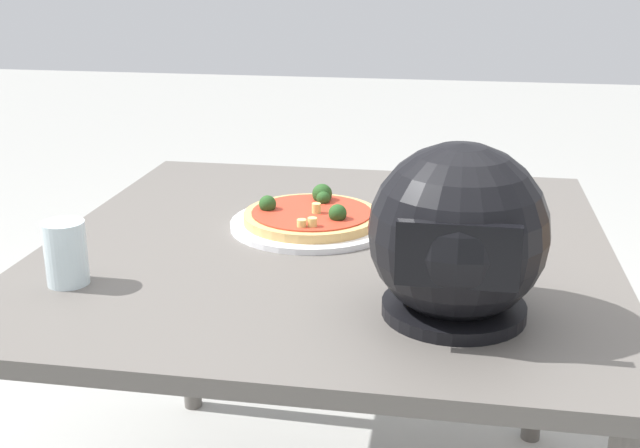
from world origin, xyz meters
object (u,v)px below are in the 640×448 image
pizza (312,215)px  motorcycle_helmet (458,236)px  drinking_glass (66,253)px  dining_table (329,276)px

pizza → motorcycle_helmet: motorcycle_helmet is taller
pizza → drinking_glass: size_ratio=2.55×
dining_table → drinking_glass: drinking_glass is taller
pizza → motorcycle_helmet: 0.48m
pizza → motorcycle_helmet: size_ratio=1.03×
pizza → drinking_glass: (0.35, 0.36, 0.03)m
dining_table → motorcycle_helmet: motorcycle_helmet is taller
dining_table → motorcycle_helmet: size_ratio=4.09×
dining_table → drinking_glass: 0.50m
pizza → motorcycle_helmet: (-0.29, 0.37, 0.10)m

